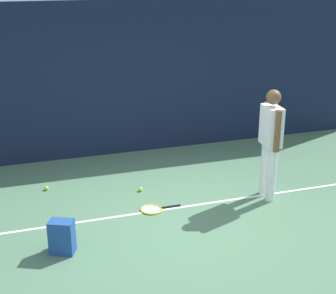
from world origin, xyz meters
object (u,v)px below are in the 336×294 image
at_px(backpack, 62,237).
at_px(tennis_ball_by_fence, 46,188).
at_px(tennis_racket, 153,209).
at_px(tennis_ball_mid_court, 74,229).
at_px(tennis_ball_near_player, 141,189).
at_px(tennis_player, 271,138).

relative_size(backpack, tennis_ball_by_fence, 6.67).
distance_m(tennis_racket, tennis_ball_mid_court, 1.22).
bearing_deg(tennis_racket, tennis_ball_near_player, -88.70).
relative_size(tennis_racket, backpack, 1.39).
relative_size(tennis_ball_by_fence, tennis_ball_mid_court, 1.00).
bearing_deg(tennis_ball_near_player, tennis_ball_by_fence, 160.54).
bearing_deg(tennis_ball_near_player, tennis_player, -23.38).
relative_size(tennis_racket, tennis_ball_near_player, 9.29).
bearing_deg(tennis_ball_near_player, tennis_ball_mid_court, -141.44).
xyz_separation_m(tennis_player, tennis_racket, (-1.80, 0.10, -0.95)).
relative_size(tennis_ball_near_player, tennis_ball_mid_court, 1.00).
bearing_deg(tennis_ball_mid_court, tennis_racket, 12.48).
height_order(tennis_ball_near_player, tennis_ball_by_fence, same).
bearing_deg(backpack, tennis_racket, -127.22).
xyz_separation_m(backpack, tennis_ball_by_fence, (-0.04, 1.93, -0.18)).
relative_size(tennis_racket, tennis_ball_mid_court, 9.29).
relative_size(tennis_ball_near_player, tennis_ball_by_fence, 1.00).
bearing_deg(tennis_player, tennis_ball_mid_court, 98.10).
bearing_deg(tennis_player, backpack, 106.45).
relative_size(tennis_racket, tennis_ball_by_fence, 9.29).
distance_m(tennis_ball_near_player, tennis_ball_mid_court, 1.51).
distance_m(tennis_racket, tennis_ball_by_fence, 1.85).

